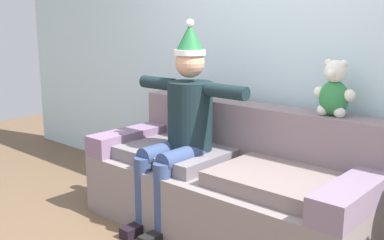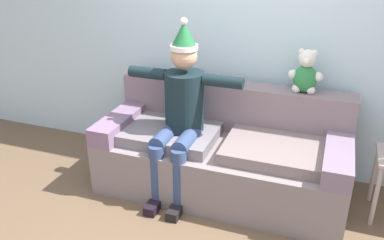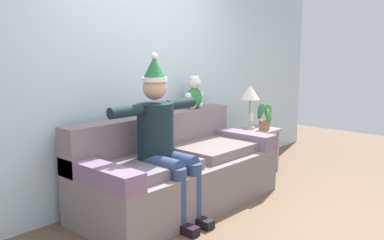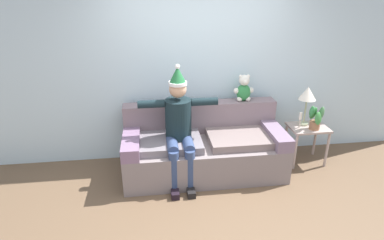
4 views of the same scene
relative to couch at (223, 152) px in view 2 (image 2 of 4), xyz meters
The scene contains 4 objects.
back_wall 1.14m from the couch, 90.00° to the left, with size 7.00×0.10×2.70m, color silver.
couch is the anchor object (origin of this frame).
person_seated 0.59m from the couch, 153.67° to the right, with size 1.02×0.77×1.55m.
teddy_bear 1.00m from the couch, 25.64° to the left, with size 0.29×0.17×0.38m.
Camera 2 is at (0.83, -2.14, 2.13)m, focal length 38.13 mm.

